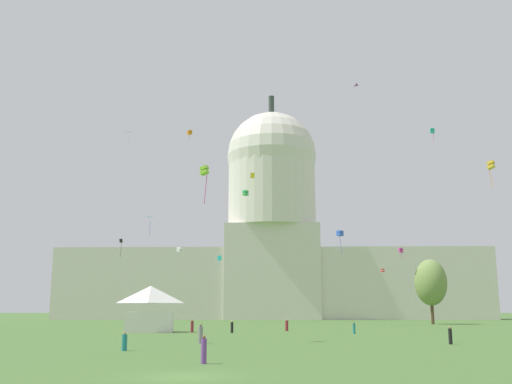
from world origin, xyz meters
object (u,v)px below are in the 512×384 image
object	(u,v)px
kite_green_mid	(245,193)
kite_yellow_high	(252,176)
person_maroon_mid_right	(287,326)
kite_pink_high	(129,134)
person_teal_edge_east	(124,342)
kite_orange_high	(190,133)
kite_cyan_mid	(149,220)
kite_gold_mid	(491,165)
person_teal_front_left	(354,328)
kite_white_low	(179,250)
tree_east_mid	(431,283)
kite_blue_low	(340,234)
kite_magenta_low	(401,250)
kite_turquoise_low	(219,259)
kite_turquoise_high	(432,131)
person_black_back_right	(450,336)
kite_black_mid	(121,243)
kite_lime_low	(204,171)
event_tent	(150,309)
kite_red_low	(383,270)
person_black_near_tree_west	(232,327)
kite_violet_high	(359,87)
capitol_building	(272,241)
person_purple_lawn_far_left	(204,350)
person_maroon_lawn_far_right	(192,327)
person_grey_deep_crowd	(201,334)

from	to	relation	value
kite_green_mid	kite_yellow_high	world-z (taller)	kite_yellow_high
person_maroon_mid_right	kite_pink_high	distance (m)	92.53
person_maroon_mid_right	kite_yellow_high	bearing A→B (deg)	-97.69
person_teal_edge_east	kite_orange_high	bearing A→B (deg)	-12.23
kite_cyan_mid	kite_gold_mid	world-z (taller)	kite_gold_mid
person_teal_front_left	kite_white_low	xyz separation A→B (m)	(-34.25, 70.67, 17.25)
tree_east_mid	kite_blue_low	size ratio (longest dim) A/B	3.03
kite_magenta_low	kite_turquoise_low	xyz separation A→B (m)	(-39.11, 2.89, -1.48)
kite_yellow_high	kite_white_low	xyz separation A→B (m)	(-19.02, 10.15, -16.89)
kite_turquoise_high	kite_orange_high	size ratio (longest dim) A/B	0.83
person_black_back_right	kite_black_mid	world-z (taller)	kite_black_mid
kite_turquoise_high	kite_orange_high	world-z (taller)	kite_orange_high
tree_east_mid	person_maroon_mid_right	size ratio (longest dim) A/B	7.87
tree_east_mid	person_maroon_mid_right	xyz separation A→B (m)	(-31.47, -38.19, -7.83)
kite_lime_low	kite_white_low	bearing A→B (deg)	-149.72
person_teal_edge_east	event_tent	bearing A→B (deg)	-9.35
kite_red_low	tree_east_mid	bearing A→B (deg)	-93.24
person_black_near_tree_west	person_teal_edge_east	size ratio (longest dim) A/B	1.13
person_black_near_tree_west	kite_orange_high	bearing A→B (deg)	-9.50
kite_violet_high	kite_lime_low	size ratio (longest dim) A/B	0.31
event_tent	kite_white_low	size ratio (longest dim) A/B	4.76
kite_lime_low	kite_red_low	bearing A→B (deg)	178.59
kite_black_mid	kite_red_low	size ratio (longest dim) A/B	4.73
kite_cyan_mid	kite_blue_low	size ratio (longest dim) A/B	0.93
capitol_building	kite_magenta_low	bearing A→B (deg)	-63.95
kite_magenta_low	kite_violet_high	world-z (taller)	kite_violet_high
event_tent	kite_turquoise_high	bearing A→B (deg)	24.35
person_purple_lawn_far_left	person_teal_edge_east	bearing A→B (deg)	68.76
kite_red_low	person_black_back_right	bearing A→B (deg)	-116.40
person_teal_front_left	person_maroon_mid_right	bearing A→B (deg)	78.69
person_teal_front_left	kite_red_low	world-z (taller)	kite_red_low
person_black_back_right	person_purple_lawn_far_left	bearing A→B (deg)	-22.79
person_maroon_lawn_far_right	kite_gold_mid	xyz separation A→B (m)	(44.88, 5.99, 24.12)
kite_white_low	person_grey_deep_crowd	bearing A→B (deg)	39.83
person_grey_deep_crowd	person_maroon_mid_right	distance (m)	32.53
tree_east_mid	kite_red_low	world-z (taller)	tree_east_mid
person_black_near_tree_west	person_maroon_mid_right	bearing A→B (deg)	-69.92
capitol_building	kite_green_mid	world-z (taller)	capitol_building
event_tent	kite_pink_high	bearing A→B (deg)	101.03
capitol_building	person_teal_edge_east	bearing A→B (deg)	-95.01
event_tent	person_teal_edge_east	world-z (taller)	event_tent
person_black_back_right	kite_magenta_low	world-z (taller)	kite_magenta_low
kite_violet_high	kite_blue_low	world-z (taller)	kite_violet_high
person_maroon_mid_right	kite_cyan_mid	world-z (taller)	kite_cyan_mid
event_tent	kite_cyan_mid	world-z (taller)	kite_cyan_mid
person_teal_front_left	kite_yellow_high	xyz separation A→B (m)	(-15.23, 60.52, 34.14)
person_teal_front_left	person_grey_deep_crowd	size ratio (longest dim) A/B	0.83
kite_green_mid	person_black_near_tree_west	bearing A→B (deg)	115.86
kite_green_mid	kite_lime_low	bearing A→B (deg)	124.52
capitol_building	person_maroon_mid_right	distance (m)	96.99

